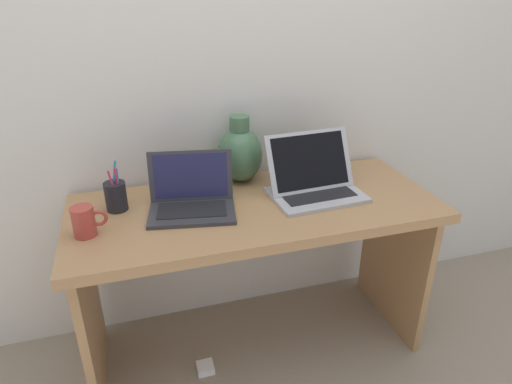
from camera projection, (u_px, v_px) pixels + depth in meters
ground_plane at (256, 343)px, 2.01m from camera, size 6.00×6.00×0.00m
back_wall at (232, 59)px, 1.78m from camera, size 4.40×0.04×2.40m
desk at (256, 238)px, 1.77m from camera, size 1.40×0.59×0.71m
laptop_left at (192, 195)px, 1.64m from camera, size 0.34×0.27×0.21m
laptop_right at (313, 179)px, 1.76m from camera, size 0.37×0.27×0.23m
green_vase at (240, 153)px, 1.85m from camera, size 0.19×0.19×0.28m
coffee_mug at (85, 221)px, 1.47m from camera, size 0.12×0.07×0.11m
pen_cup at (116, 196)px, 1.63m from camera, size 0.08×0.08×0.19m
power_brick at (205, 368)px, 1.86m from camera, size 0.07×0.07×0.03m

